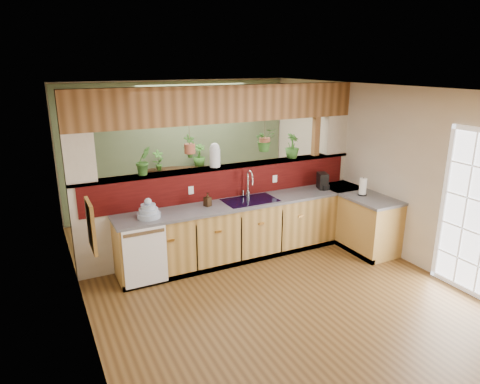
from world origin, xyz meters
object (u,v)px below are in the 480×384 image
soap_dispenser (208,199)px  dish_stack (149,211)px  faucet (249,183)px  glass_jar (215,155)px  coffee_maker (323,182)px  shelving_console (180,190)px  paper_towel (363,187)px

soap_dispenser → dish_stack: bearing=-174.0°
faucet → dish_stack: faucet is taller
faucet → glass_jar: size_ratio=1.19×
soap_dispenser → glass_jar: 0.72m
coffee_maker → dish_stack: bearing=-158.7°
coffee_maker → shelving_console: 2.90m
paper_towel → coffee_maker: bearing=121.4°
soap_dispenser → faucet: bearing=8.8°
glass_jar → faucet: bearing=-24.6°
coffee_maker → faucet: bearing=-166.4°
dish_stack → paper_towel: 3.34m
paper_towel → soap_dispenser: bearing=165.8°
dish_stack → soap_dispenser: dish_stack is taller
coffee_maker → shelving_console: (-1.74, 2.27, -0.52)m
shelving_console → faucet: bearing=-54.2°
coffee_maker → shelving_console: bearing=147.6°
coffee_maker → paper_towel: (0.35, -0.57, 0.01)m
coffee_maker → shelving_console: coffee_maker is taller
dish_stack → soap_dispenser: 0.91m
dish_stack → coffee_maker: size_ratio=1.19×
faucet → shelving_console: bearing=101.4°
faucet → paper_towel: bearing=-23.5°
shelving_console → dish_stack: bearing=-93.2°
faucet → coffee_maker: bearing=-6.5°
shelving_console → soap_dispenser: bearing=-73.7°
faucet → soap_dispenser: bearing=-171.2°
paper_towel → shelving_console: (-2.08, 2.84, -0.53)m
soap_dispenser → shelving_console: soap_dispenser is taller
paper_towel → glass_jar: size_ratio=0.80×
faucet → soap_dispenser: (-0.74, -0.11, -0.13)m
dish_stack → coffee_maker: dish_stack is taller
soap_dispenser → shelving_console: (0.32, 2.23, -0.50)m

